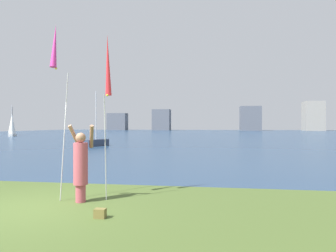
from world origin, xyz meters
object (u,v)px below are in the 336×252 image
kite_flag_right (108,68)px  kite_flag_left (55,52)px  person (81,164)px  sailboat_2 (96,142)px  sailboat_4 (12,124)px  bag (100,213)px  sailboat_0 (12,125)px

kite_flag_right → kite_flag_left: bearing=-150.0°
person → sailboat_2: bearing=125.4°
person → sailboat_4: sailboat_4 is taller
bag → sailboat_4: 62.61m
kite_flag_left → kite_flag_right: kite_flag_left is taller
kite_flag_right → sailboat_4: size_ratio=0.72×
kite_flag_left → bag: size_ratio=18.93×
sailboat_2 → sailboat_4: (-29.20, 29.07, 1.71)m
kite_flag_right → sailboat_0: (-31.60, 40.48, -1.52)m
kite_flag_left → sailboat_0: (-30.50, 41.12, -1.84)m
person → sailboat_4: 61.05m
kite_flag_left → sailboat_2: sailboat_2 is taller
sailboat_2 → bag: bearing=-67.9°
person → sailboat_4: (-36.72, 48.76, 1.12)m
kite_flag_left → sailboat_4: (-36.17, 48.99, -1.63)m
kite_flag_right → sailboat_0: sailboat_0 is taller
sailboat_0 → sailboat_2: sailboat_0 is taller
kite_flag_left → person: bearing=22.2°
person → sailboat_2: 21.08m
kite_flag_left → sailboat_0: bearing=126.6°
kite_flag_right → sailboat_2: size_ratio=0.85×
person → sailboat_0: sailboat_0 is taller
person → sailboat_2: size_ratio=0.38×
bag → sailboat_2: 22.55m
bag → sailboat_0: (-32.02, 42.09, 1.75)m
kite_flag_right → sailboat_4: (-37.28, 48.35, -1.31)m
kite_flag_left → sailboat_0: size_ratio=0.87×
kite_flag_left → kite_flag_right: size_ratio=1.03×
sailboat_2 → sailboat_4: size_ratio=0.85×
person → sailboat_4: bearing=141.5°
bag → kite_flag_left: bearing=147.4°
bag → sailboat_2: size_ratio=0.05×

